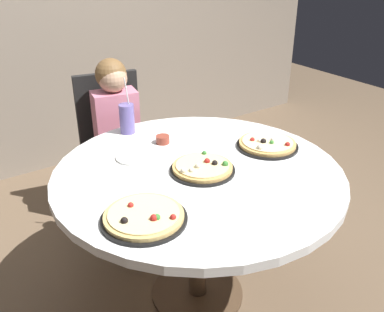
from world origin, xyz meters
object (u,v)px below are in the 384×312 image
at_px(dining_table, 198,186).
at_px(sauce_bowl, 163,139).
at_px(pizza_veggie, 203,168).
at_px(pizza_cheese, 267,144).
at_px(diner_child, 122,158).
at_px(soda_cup, 127,119).
at_px(chair_wooden, 114,140).
at_px(plate_small, 134,157).
at_px(pizza_pepperoni, 144,217).

relative_size(dining_table, sauce_bowl, 18.82).
xyz_separation_m(dining_table, pizza_veggie, (0.01, -0.02, 0.10)).
bearing_deg(pizza_cheese, diner_child, 119.18).
bearing_deg(soda_cup, chair_wooden, 78.05).
relative_size(dining_table, chair_wooden, 1.39).
height_order(pizza_cheese, soda_cup, soda_cup).
height_order(dining_table, chair_wooden, chair_wooden).
xyz_separation_m(chair_wooden, diner_child, (-0.03, -0.18, -0.05)).
height_order(diner_child, soda_cup, diner_child).
relative_size(pizza_veggie, sauce_bowl, 4.23).
distance_m(pizza_cheese, plate_small, 0.67).
relative_size(soda_cup, sauce_bowl, 4.39).
bearing_deg(pizza_veggie, diner_child, 91.69).
distance_m(pizza_pepperoni, plate_small, 0.53).
distance_m(diner_child, pizza_veggie, 0.86).
bearing_deg(sauce_bowl, pizza_cheese, -39.91).
relative_size(pizza_cheese, pizza_pepperoni, 0.95).
bearing_deg(pizza_pepperoni, soda_cup, 67.07).
relative_size(chair_wooden, pizza_pepperoni, 2.91).
bearing_deg(plate_small, pizza_veggie, -57.28).
relative_size(chair_wooden, pizza_cheese, 3.07).
bearing_deg(plate_small, soda_cup, 68.72).
height_order(soda_cup, sauce_bowl, soda_cup).
distance_m(chair_wooden, soda_cup, 0.51).
bearing_deg(pizza_veggie, pizza_pepperoni, -155.20).
distance_m(dining_table, pizza_pepperoni, 0.46).
relative_size(pizza_cheese, soda_cup, 1.01).
distance_m(diner_child, pizza_pepperoni, 1.10).
xyz_separation_m(diner_child, pizza_pepperoni, (-0.38, -1.00, 0.28)).
xyz_separation_m(pizza_pepperoni, sauce_bowl, (0.41, 0.55, 0.00)).
bearing_deg(dining_table, pizza_cheese, -0.02).
bearing_deg(dining_table, diner_child, 91.06).
height_order(chair_wooden, soda_cup, soda_cup).
bearing_deg(chair_wooden, pizza_pepperoni, -109.32).
height_order(dining_table, plate_small, plate_small).
bearing_deg(pizza_veggie, plate_small, 122.72).
distance_m(pizza_cheese, pizza_pepperoni, 0.85).
height_order(pizza_veggie, plate_small, pizza_veggie).
distance_m(chair_wooden, pizza_cheese, 1.08).
height_order(diner_child, plate_small, diner_child).
bearing_deg(soda_cup, plate_small, -111.28).
bearing_deg(pizza_cheese, pizza_veggie, -177.10).
xyz_separation_m(pizza_cheese, soda_cup, (-0.49, 0.57, 0.06)).
relative_size(diner_child, plate_small, 6.01).
bearing_deg(diner_child, sauce_bowl, -85.84).
bearing_deg(pizza_veggie, chair_wooden, 89.52).
relative_size(dining_table, pizza_pepperoni, 4.03).
distance_m(dining_table, pizza_veggie, 0.11).
relative_size(diner_child, sauce_bowl, 15.46).
height_order(sauce_bowl, plate_small, sauce_bowl).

